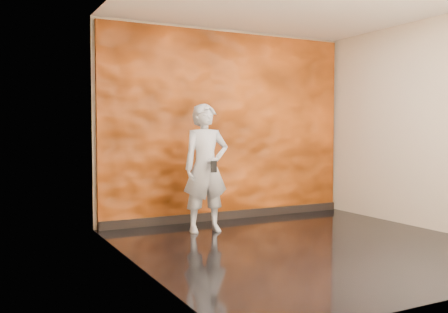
# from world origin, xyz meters

# --- Properties ---
(room) EXTENTS (4.02, 4.02, 2.81)m
(room) POSITION_xyz_m (0.00, 0.00, 1.40)
(room) COLOR black
(room) RESTS_ON ground
(feature_wall) EXTENTS (3.90, 0.06, 2.75)m
(feature_wall) POSITION_xyz_m (0.00, 1.96, 1.38)
(feature_wall) COLOR orange
(feature_wall) RESTS_ON ground
(baseboard) EXTENTS (3.90, 0.04, 0.12)m
(baseboard) POSITION_xyz_m (0.00, 1.92, 0.06)
(baseboard) COLOR black
(baseboard) RESTS_ON ground
(man) EXTENTS (0.64, 0.45, 1.66)m
(man) POSITION_xyz_m (-0.71, 1.25, 0.83)
(man) COLOR #9196A0
(man) RESTS_ON ground
(phone) EXTENTS (0.08, 0.03, 0.15)m
(phone) POSITION_xyz_m (-0.71, 1.02, 0.86)
(phone) COLOR black
(phone) RESTS_ON man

